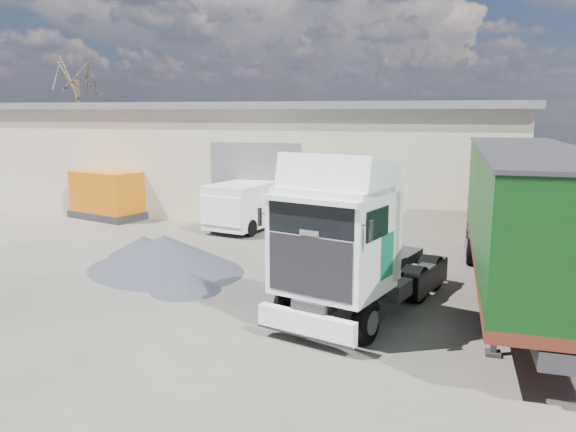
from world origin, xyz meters
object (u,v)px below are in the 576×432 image
(panel_van, at_px, (251,204))
(orange_skip, at_px, (109,197))
(bare_tree, at_px, (76,65))
(box_trailer, at_px, (526,208))
(tractor_unit, at_px, (349,250))

(panel_van, relative_size, orange_skip, 1.30)
(bare_tree, xyz_separation_m, panel_van, (16.04, -10.61, -6.89))
(panel_van, height_order, orange_skip, orange_skip)
(box_trailer, xyz_separation_m, orange_skip, (-17.16, 7.20, -1.49))
(tractor_unit, height_order, orange_skip, tractor_unit)
(box_trailer, relative_size, orange_skip, 3.03)
(panel_van, xyz_separation_m, orange_skip, (-7.19, 0.41, -0.08))
(tractor_unit, bearing_deg, box_trailer, 49.76)
(tractor_unit, distance_m, panel_van, 11.15)
(box_trailer, distance_m, panel_van, 12.14)
(box_trailer, bearing_deg, bare_tree, 146.26)
(panel_van, bearing_deg, bare_tree, 159.70)
(bare_tree, relative_size, orange_skip, 2.41)
(bare_tree, distance_m, tractor_unit, 30.35)
(tractor_unit, xyz_separation_m, box_trailer, (4.12, 2.68, 0.74))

